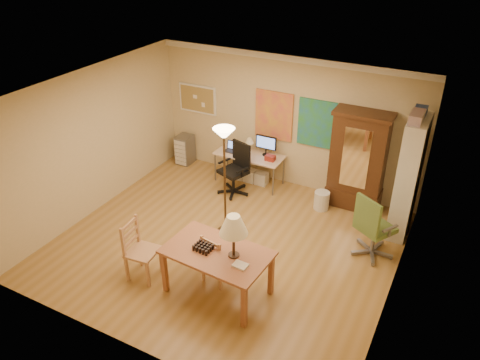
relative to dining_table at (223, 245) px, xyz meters
The scene contains 16 objects.
floor 1.51m from the dining_table, 117.57° to the left, with size 5.50×5.50×0.00m, color olive.
crown_molding 3.98m from the dining_table, 99.00° to the left, with size 5.50×0.08×0.12m, color white.
corkboard 4.44m from the dining_table, 126.38° to the left, with size 0.90×0.04×0.62m, color #A58B4D.
art_panel_left 3.67m from the dining_table, 102.87° to the left, with size 0.80×0.04×1.00m, color gold.
art_panel_right 3.58m from the dining_table, 88.53° to the left, with size 0.75×0.04×0.95m, color teal.
dining_table is the anchor object (origin of this frame).
ladder_chair_back 0.58m from the dining_table, 138.07° to the left, with size 0.46×0.44×0.85m.
ladder_chair_left 1.41m from the dining_table, behind, with size 0.48×0.50×0.98m.
torchiere_lamp 1.72m from the dining_table, 118.13° to the left, with size 0.36×0.36×2.00m.
computer_desk 3.46m from the dining_table, 109.63° to the left, with size 1.42×0.62×1.08m.
office_chair_black 3.01m from the dining_table, 114.96° to the left, with size 0.65×0.65×1.06m.
office_chair_green 2.65m from the dining_table, 48.58° to the left, with size 0.71×0.71×1.14m.
drawer_cart 4.43m from the dining_table, 130.87° to the left, with size 0.33×0.39×0.66m.
armoire 3.46m from the dining_table, 72.92° to the left, with size 1.05×0.50×1.93m.
bookshelf 3.50m from the dining_table, 55.28° to the left, with size 0.32×0.86×2.14m.
wastebin 3.04m from the dining_table, 79.80° to the left, with size 0.29×0.29×0.36m, color silver.
Camera 1 is at (3.22, -5.63, 4.93)m, focal length 35.00 mm.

